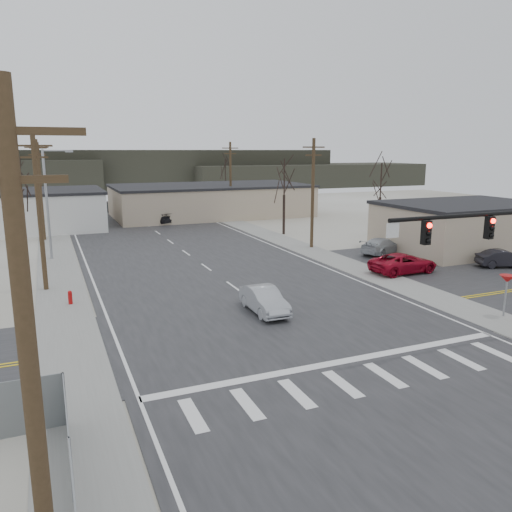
% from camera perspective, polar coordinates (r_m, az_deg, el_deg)
% --- Properties ---
extents(ground, '(140.00, 140.00, 0.00)m').
position_cam_1_polar(ground, '(26.33, 3.45, -7.84)').
color(ground, silver).
rests_on(ground, ground).
extents(main_road, '(18.00, 110.00, 0.05)m').
position_cam_1_polar(main_road, '(39.79, -6.13, -1.00)').
color(main_road, '#252527').
rests_on(main_road, ground).
extents(cross_road, '(90.00, 10.00, 0.04)m').
position_cam_1_polar(cross_road, '(26.33, 3.45, -7.80)').
color(cross_road, '#252527').
rests_on(cross_road, ground).
extents(parking_lot, '(18.00, 20.00, 0.03)m').
position_cam_1_polar(parking_lot, '(42.86, 24.36, -1.09)').
color(parking_lot, '#252527').
rests_on(parking_lot, ground).
extents(sidewalk_left, '(3.00, 90.00, 0.06)m').
position_cam_1_polar(sidewalk_left, '(43.11, -21.73, -0.78)').
color(sidewalk_left, gray).
rests_on(sidewalk_left, ground).
extents(sidewalk_right, '(3.00, 90.00, 0.06)m').
position_cam_1_polar(sidewalk_right, '(48.23, 4.26, 1.33)').
color(sidewalk_right, gray).
rests_on(sidewalk_right, ground).
extents(traffic_signal_mast, '(8.95, 0.43, 7.20)m').
position_cam_1_polar(traffic_signal_mast, '(25.14, 26.60, 0.98)').
color(traffic_signal_mast, black).
rests_on(traffic_signal_mast, ground).
extents(fire_hydrant, '(0.24, 0.24, 0.87)m').
position_cam_1_polar(fire_hydrant, '(31.36, -20.47, -4.46)').
color(fire_hydrant, '#A50C0C').
rests_on(fire_hydrant, ground).
extents(yield_sign, '(0.80, 0.80, 2.35)m').
position_cam_1_polar(yield_sign, '(30.07, 26.77, -2.50)').
color(yield_sign, gray).
rests_on(yield_sign, ground).
extents(building_right_far, '(26.30, 14.30, 4.30)m').
position_cam_1_polar(building_right_far, '(69.77, -5.19, 6.38)').
color(building_right_far, tan).
rests_on(building_right_far, ground).
extents(building_lot, '(14.30, 10.30, 4.30)m').
position_cam_1_polar(building_lot, '(49.42, 22.70, 3.19)').
color(building_lot, tan).
rests_on(building_lot, ground).
extents(upole_left_a, '(2.20, 0.30, 10.00)m').
position_cam_1_polar(upole_left_a, '(8.99, -24.30, -13.44)').
color(upole_left_a, '#44321F').
rests_on(upole_left_a, ground).
extents(upole_left_b, '(2.20, 0.30, 10.00)m').
position_cam_1_polar(upole_left_b, '(34.38, -23.54, 4.82)').
color(upole_left_b, '#44321F').
rests_on(upole_left_b, ground).
extents(upole_left_c, '(2.20, 0.30, 10.00)m').
position_cam_1_polar(upole_left_c, '(54.31, -23.44, 7.11)').
color(upole_left_c, '#44321F').
rests_on(upole_left_c, ground).
extents(upole_left_d, '(2.20, 0.30, 10.00)m').
position_cam_1_polar(upole_left_d, '(74.27, -23.40, 8.17)').
color(upole_left_d, '#44321F').
rests_on(upole_left_d, ground).
extents(upole_right_a, '(2.20, 0.30, 10.00)m').
position_cam_1_polar(upole_right_a, '(46.22, 6.50, 7.32)').
color(upole_right_a, '#44321F').
rests_on(upole_right_a, ground).
extents(upole_right_b, '(2.20, 0.30, 10.00)m').
position_cam_1_polar(upole_right_b, '(66.24, -2.93, 8.78)').
color(upole_right_b, '#44321F').
rests_on(upole_right_b, ground).
extents(streetlight_main, '(2.40, 0.25, 9.00)m').
position_cam_1_polar(streetlight_main, '(44.35, -22.56, 6.12)').
color(streetlight_main, gray).
rests_on(streetlight_main, ground).
extents(tree_left_near, '(3.30, 3.30, 7.35)m').
position_cam_1_polar(tree_left_near, '(42.39, -25.52, 5.83)').
color(tree_left_near, black).
rests_on(tree_left_near, ground).
extents(tree_right_mid, '(3.74, 3.74, 8.33)m').
position_cam_1_polar(tree_right_mid, '(53.71, 3.25, 8.78)').
color(tree_right_mid, black).
rests_on(tree_right_mid, ground).
extents(tree_left_far, '(3.96, 3.96, 8.82)m').
position_cam_1_polar(tree_left_far, '(68.30, -25.60, 8.62)').
color(tree_left_far, black).
rests_on(tree_left_far, ground).
extents(tree_right_far, '(3.52, 3.52, 7.84)m').
position_cam_1_polar(tree_right_far, '(78.69, -3.53, 9.54)').
color(tree_right_far, black).
rests_on(tree_right_far, ground).
extents(tree_lot, '(3.52, 3.52, 7.84)m').
position_cam_1_polar(tree_lot, '(55.27, 14.09, 8.17)').
color(tree_lot, black).
rests_on(tree_lot, ground).
extents(hill_center, '(80.00, 18.00, 9.00)m').
position_cam_1_polar(hill_center, '(121.10, -10.54, 9.70)').
color(hill_center, '#333026').
rests_on(hill_center, ground).
extents(hill_right, '(60.00, 18.00, 5.50)m').
position_cam_1_polar(hill_right, '(127.86, 5.80, 9.17)').
color(hill_right, '#333026').
rests_on(hill_right, ground).
extents(sedan_crossing, '(1.56, 4.31, 1.41)m').
position_cam_1_polar(sedan_crossing, '(27.91, 0.94, -5.03)').
color(sedan_crossing, '#9B9EA5').
rests_on(sedan_crossing, main_road).
extents(car_far_a, '(3.83, 5.45, 1.47)m').
position_cam_1_polar(car_far_a, '(63.12, -11.22, 4.35)').
color(car_far_a, black).
rests_on(car_far_a, main_road).
extents(car_far_b, '(2.73, 4.65, 1.49)m').
position_cam_1_polar(car_far_b, '(77.58, -16.52, 5.48)').
color(car_far_b, black).
rests_on(car_far_b, main_road).
extents(car_parked_red, '(5.29, 2.60, 1.45)m').
position_cam_1_polar(car_parked_red, '(38.41, 16.49, -0.78)').
color(car_parked_red, maroon).
rests_on(car_parked_red, parking_lot).
extents(car_parked_dark_b, '(4.29, 2.78, 1.34)m').
position_cam_1_polar(car_parked_dark_b, '(43.16, 26.48, -0.26)').
color(car_parked_dark_b, black).
rests_on(car_parked_dark_b, parking_lot).
extents(car_parked_silver, '(5.19, 3.63, 1.39)m').
position_cam_1_polar(car_parked_silver, '(44.97, 14.21, 1.12)').
color(car_parked_silver, '#9DA2A8').
rests_on(car_parked_silver, parking_lot).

